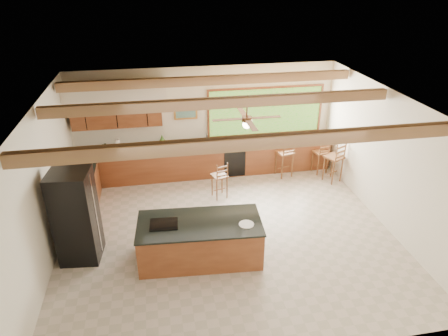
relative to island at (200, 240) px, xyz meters
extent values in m
plane|color=beige|center=(0.69, 0.70, -0.43)|extent=(7.20, 7.20, 0.00)
cube|color=#EEE5CE|center=(0.69, 3.95, 1.07)|extent=(7.20, 0.04, 3.00)
cube|color=#EEE5CE|center=(0.69, -2.55, 1.07)|extent=(7.20, 0.04, 3.00)
cube|color=#EEE5CE|center=(-2.91, 0.70, 1.07)|extent=(0.04, 6.50, 3.00)
cube|color=#EEE5CE|center=(4.29, 0.70, 1.07)|extent=(0.04, 6.50, 3.00)
cube|color=#98774C|center=(0.69, 0.70, 2.57)|extent=(7.20, 6.50, 0.04)
cube|color=#895C44|center=(0.69, -0.90, 2.43)|extent=(7.10, 0.15, 0.22)
cube|color=#895C44|center=(0.69, 1.20, 2.43)|extent=(7.10, 0.15, 0.22)
cube|color=#895C44|center=(0.69, 3.00, 2.43)|extent=(7.10, 0.15, 0.22)
cube|color=brown|center=(-1.66, 3.76, 1.47)|extent=(2.30, 0.35, 0.70)
cube|color=silver|center=(-1.66, 3.69, 2.07)|extent=(2.60, 0.50, 0.48)
cylinder|color=#FFEABF|center=(-2.36, 3.69, 1.84)|extent=(0.10, 0.10, 0.01)
cylinder|color=#FFEABF|center=(-0.96, 3.69, 1.84)|extent=(0.10, 0.10, 0.01)
cube|color=#81B942|center=(2.39, 3.92, 1.24)|extent=(3.20, 0.04, 1.30)
cube|color=#BF8C3A|center=(0.14, 3.92, 1.42)|extent=(0.64, 0.03, 0.54)
cube|color=#427759|center=(0.14, 3.90, 1.42)|extent=(0.54, 0.01, 0.44)
cube|color=brown|center=(0.69, 3.61, 0.01)|extent=(7.00, 0.65, 0.88)
cube|color=black|center=(0.69, 3.61, 0.47)|extent=(7.04, 0.69, 0.04)
cube|color=brown|center=(-2.57, 2.05, 0.01)|extent=(0.65, 2.35, 0.88)
cube|color=black|center=(-2.57, 2.05, 0.47)|extent=(0.69, 2.39, 0.04)
cube|color=black|center=(1.39, 3.28, -0.01)|extent=(0.60, 0.02, 0.78)
cube|color=silver|center=(0.69, 3.61, 0.48)|extent=(0.50, 0.38, 0.03)
cylinder|color=silver|center=(0.69, 3.81, 0.64)|extent=(0.03, 0.03, 0.30)
cylinder|color=silver|center=(0.69, 3.71, 0.77)|extent=(0.03, 0.20, 0.03)
cylinder|color=white|center=(-1.72, 3.62, 0.65)|extent=(0.13, 0.13, 0.32)
cylinder|color=#1A3816|center=(-2.12, 3.68, 0.58)|extent=(0.05, 0.05, 0.18)
cylinder|color=#1A3816|center=(-2.05, 3.64, 0.60)|extent=(0.06, 0.06, 0.21)
cube|color=black|center=(3.45, 3.57, 0.54)|extent=(0.24, 0.21, 0.09)
cube|color=brown|center=(0.00, 0.00, -0.02)|extent=(2.47, 1.27, 0.81)
cube|color=black|center=(0.00, 0.00, 0.40)|extent=(2.51, 1.31, 0.04)
cube|color=black|center=(-0.69, 0.05, 0.43)|extent=(0.56, 0.46, 0.02)
cylinder|color=white|center=(0.89, -0.24, 0.43)|extent=(0.29, 0.29, 0.01)
cube|color=black|center=(-2.36, 0.46, 0.54)|extent=(0.82, 0.81, 1.93)
cube|color=silver|center=(-1.98, 0.46, 0.54)|extent=(0.03, 0.05, 1.78)
cube|color=brown|center=(0.79, 2.30, 0.18)|extent=(0.45, 0.45, 0.04)
cylinder|color=brown|center=(0.65, 2.16, -0.13)|extent=(0.03, 0.03, 0.59)
cylinder|color=brown|center=(0.93, 2.16, -0.13)|extent=(0.03, 0.03, 0.59)
cylinder|color=brown|center=(0.65, 2.44, -0.13)|extent=(0.03, 0.03, 0.59)
cylinder|color=brown|center=(0.93, 2.44, -0.13)|extent=(0.03, 0.03, 0.59)
cube|color=brown|center=(2.78, 3.15, 0.29)|extent=(0.52, 0.52, 0.04)
cylinder|color=brown|center=(2.61, 2.98, -0.08)|extent=(0.04, 0.04, 0.69)
cylinder|color=brown|center=(2.95, 2.98, -0.08)|extent=(0.04, 0.04, 0.69)
cylinder|color=brown|center=(2.61, 3.32, -0.08)|extent=(0.04, 0.04, 0.69)
cylinder|color=brown|center=(2.95, 3.32, -0.08)|extent=(0.04, 0.04, 0.69)
cube|color=brown|center=(3.84, 3.15, 0.22)|extent=(0.45, 0.45, 0.04)
cylinder|color=brown|center=(3.69, 3.00, -0.12)|extent=(0.04, 0.04, 0.62)
cylinder|color=brown|center=(3.99, 3.00, -0.12)|extent=(0.04, 0.04, 0.62)
cylinder|color=brown|center=(3.69, 3.30, -0.12)|extent=(0.04, 0.04, 0.62)
cylinder|color=brown|center=(3.99, 3.30, -0.12)|extent=(0.04, 0.04, 0.62)
cube|color=brown|center=(3.99, 2.60, 0.29)|extent=(0.56, 0.56, 0.04)
cylinder|color=brown|center=(3.82, 2.44, -0.08)|extent=(0.04, 0.04, 0.69)
cylinder|color=brown|center=(4.16, 2.44, -0.08)|extent=(0.04, 0.04, 0.69)
cylinder|color=brown|center=(3.82, 2.77, -0.08)|extent=(0.04, 0.04, 0.69)
cylinder|color=brown|center=(4.16, 2.77, -0.08)|extent=(0.04, 0.04, 0.69)
camera|label=1|loc=(-0.68, -6.46, 4.88)|focal=32.00mm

